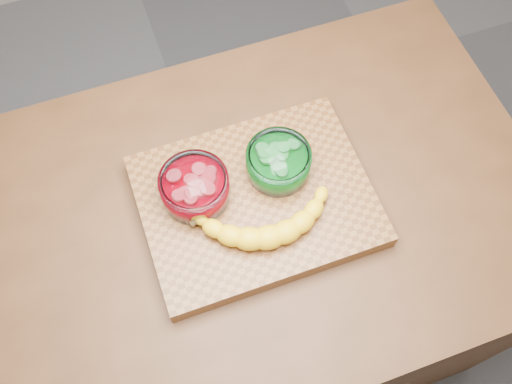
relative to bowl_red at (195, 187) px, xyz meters
name	(u,v)px	position (x,y,z in m)	size (l,w,h in m)	color
ground	(256,317)	(0.11, -0.04, -0.97)	(3.50, 3.50, 0.00)	#545458
counter	(256,276)	(0.11, -0.04, -0.52)	(1.20, 0.80, 0.90)	#492B16
cutting_board	(256,201)	(0.11, -0.04, -0.05)	(0.45, 0.35, 0.04)	brown
bowl_red	(195,187)	(0.00, 0.00, 0.00)	(0.13, 0.13, 0.06)	white
bowl_green	(278,162)	(0.17, 0.00, 0.00)	(0.13, 0.13, 0.06)	white
banana	(265,217)	(0.11, -0.10, -0.01)	(0.30, 0.15, 0.04)	yellow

